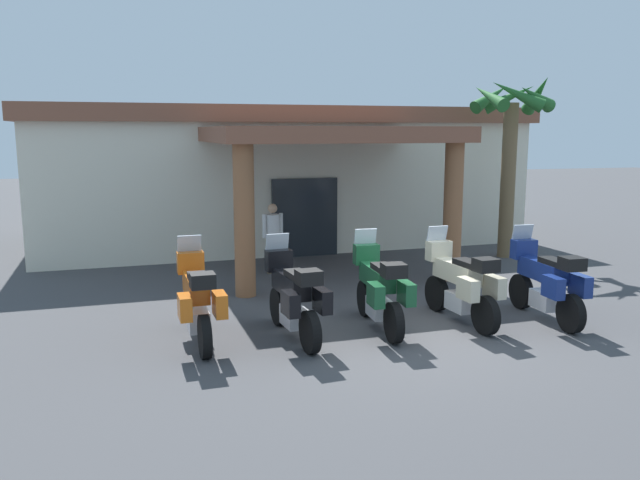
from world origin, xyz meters
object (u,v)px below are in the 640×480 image
Objects in this scene: motorcycle_orange at (197,300)px; motorcycle_cream at (461,284)px; motorcycle_green at (380,289)px; motorcycle_black at (294,297)px; pedestrian at (273,233)px; motorcycle_blue at (546,282)px; palm_tree_near_portico at (511,127)px; motel_building at (277,173)px.

motorcycle_orange and motorcycle_cream have the same top height.
motorcycle_orange is 1.00× the size of motorcycle_green.
motorcycle_black is 4.91m from pedestrian.
motorcycle_orange is 1.00× the size of motorcycle_blue.
motorcycle_blue is at bearing -114.98° from palm_tree_near_portico.
motorcycle_blue is at bearing 22.37° from pedestrian.
pedestrian is at bearing -105.41° from motel_building.
motel_building is 6.55× the size of motorcycle_orange.
motorcycle_green is 1.00× the size of motorcycle_blue.
motorcycle_cream is (3.03, 0.09, 0.00)m from motorcycle_black.
pedestrian is at bearing 39.61° from motorcycle_blue.
motorcycle_green is 0.46× the size of palm_tree_near_portico.
palm_tree_near_portico is at bearing -62.48° from motorcycle_orange.
motel_building reaches higher than motorcycle_orange.
pedestrian is at bearing 21.61° from motorcycle_cream.
motorcycle_green is 1.00× the size of motorcycle_cream.
motel_building is 5.09m from pedestrian.
motel_building is 8.73× the size of pedestrian.
motorcycle_cream and motorcycle_blue have the same top height.
motorcycle_orange and motorcycle_green have the same top height.
motel_building is 6.55× the size of motorcycle_blue.
motorcycle_cream is (4.55, -0.13, 0.00)m from motorcycle_orange.
motorcycle_orange is 1.00× the size of motorcycle_black.
pedestrian is (-0.87, 4.75, 0.26)m from motorcycle_green.
motorcycle_black is 1.00× the size of motorcycle_cream.
motorcycle_cream is (1.52, -0.03, 0.00)m from motorcycle_green.
palm_tree_near_portico is at bearing -43.32° from motorcycle_cream.
motorcycle_orange is (-3.30, -9.48, -1.35)m from motel_building.
motel_building reaches higher than motorcycle_green.
motorcycle_black is 9.15m from palm_tree_near_portico.
motorcycle_blue is (2.77, -9.90, -1.35)m from motel_building.
motorcycle_cream is 1.54m from motorcycle_blue.
palm_tree_near_portico reaches higher than motorcycle_black.
palm_tree_near_portico reaches higher than motorcycle_green.
motorcycle_orange is at bearing -40.22° from pedestrian.
motorcycle_green is 1.52m from motorcycle_cream.
motorcycle_orange is at bearing 90.65° from motorcycle_green.
motorcycle_green is 7.97m from palm_tree_near_portico.
pedestrian is at bearing -13.31° from motorcycle_black.
motorcycle_black and motorcycle_green have the same top height.
pedestrian is (-3.91, 5.06, 0.26)m from motorcycle_blue.
palm_tree_near_portico is at bearing -42.93° from motel_building.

